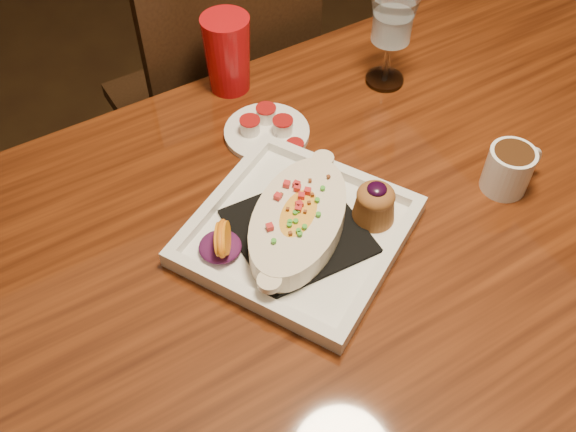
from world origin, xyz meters
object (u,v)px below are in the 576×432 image
goblet (392,23)px  coffee_mug (510,168)px  table (379,240)px  saucer (267,130)px  plate (303,224)px  red_tumbler (228,54)px  chair_far (220,105)px

goblet → coffee_mug: bearing=-89.8°
table → saucer: 0.28m
table → goblet: bearing=53.5°
table → goblet: 0.39m
coffee_mug → goblet: (-0.00, 0.33, 0.09)m
plate → goblet: 0.43m
plate → red_tumbler: size_ratio=2.74×
table → plate: plate is taller
coffee_mug → red_tumbler: (-0.27, 0.47, 0.03)m
chair_far → saucer: chair_far is taller
chair_far → goblet: bearing=117.0°
coffee_mug → goblet: bearing=93.5°
table → saucer: size_ratio=9.81×
coffee_mug → goblet: size_ratio=0.57×
saucer → red_tumbler: bearing=86.7°
chair_far → goblet: size_ratio=4.99×
goblet → plate: bearing=-144.5°
plate → saucer: (0.07, 0.23, -0.02)m
coffee_mug → saucer: (-0.27, 0.31, -0.03)m
chair_far → table: bearing=90.0°
table → coffee_mug: size_ratio=14.08×
chair_far → coffee_mug: 0.78m
plate → coffee_mug: bearing=-42.5°
plate → goblet: (0.34, 0.24, 0.10)m
goblet → saucer: bearing=-177.2°
coffee_mug → goblet: 0.34m
coffee_mug → goblet: goblet is taller
plate → goblet: size_ratio=2.20×
goblet → red_tumbler: bearing=151.6°
table → saucer: saucer is taller
chair_far → plate: size_ratio=2.27×
chair_far → goblet: 0.56m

